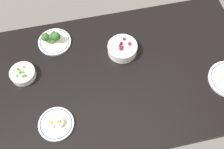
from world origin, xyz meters
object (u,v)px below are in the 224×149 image
object	(u,v)px
bowl_peas	(23,74)
plate_broccoli	(54,40)
bowl_berries	(122,48)
plate_eggs	(56,124)

from	to	relation	value
bowl_peas	plate_broccoli	xyz separation A→B (cm)	(18.81, 18.60, 0.19)
bowl_berries	plate_broccoli	distance (cm)	40.19
bowl_peas	plate_broccoli	size ratio (longest dim) A/B	0.73
bowl_berries	bowl_peas	xyz separation A→B (cm)	(-56.22, -3.91, -0.80)
bowl_berries	plate_broccoli	size ratio (longest dim) A/B	0.88
bowl_berries	plate_eggs	xyz separation A→B (cm)	(-42.26, -35.49, -1.92)
plate_eggs	bowl_berries	bearing A→B (deg)	40.02
plate_eggs	bowl_peas	xyz separation A→B (cm)	(-13.96, 31.58, 1.13)
bowl_berries	bowl_peas	world-z (taller)	bowl_berries
bowl_peas	plate_broccoli	world-z (taller)	plate_broccoli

